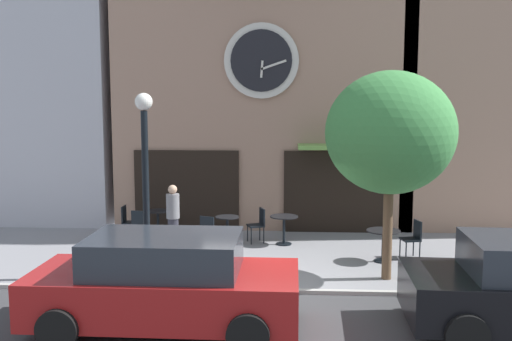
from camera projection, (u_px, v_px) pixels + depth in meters
ground_plane at (259, 305)px, 10.44m from camera, size 24.08×11.88×0.13m
clock_building at (264, 54)px, 17.16m from camera, size 8.52×4.36×9.84m
neighbor_building_left at (28, 38)px, 18.22m from camera, size 6.14×4.37×11.36m
street_lamp at (146, 185)px, 11.77m from camera, size 0.36×0.36×3.86m
street_tree at (390, 133)px, 11.55m from camera, size 2.64×2.37×4.31m
cafe_table_near_door at (158, 220)px, 15.41m from camera, size 0.61×0.61×0.75m
cafe_table_rightmost at (227, 226)px, 14.68m from camera, size 0.61×0.61×0.74m
cafe_table_center_right at (284, 224)px, 14.70m from camera, size 0.72×0.72×0.75m
cafe_table_leftmost at (383, 238)px, 13.13m from camera, size 0.77×0.77×0.74m
cafe_chair_mid_row at (414, 236)px, 13.43m from camera, size 0.48×0.48×0.90m
cafe_chair_by_entrance at (140, 224)px, 14.70m from camera, size 0.48×0.48×0.90m
cafe_chair_right_end at (128, 220)px, 15.27m from camera, size 0.41×0.41×0.90m
cafe_chair_curbside at (209, 231)px, 13.98m from camera, size 0.52×0.52×0.90m
cafe_chair_facing_wall at (259, 222)px, 14.93m from camera, size 0.52×0.52×0.90m
pedestrian_grey at (173, 218)px, 13.90m from camera, size 0.44×0.44×1.67m
parked_car_red at (165, 283)px, 9.22m from camera, size 4.32×2.05×1.55m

